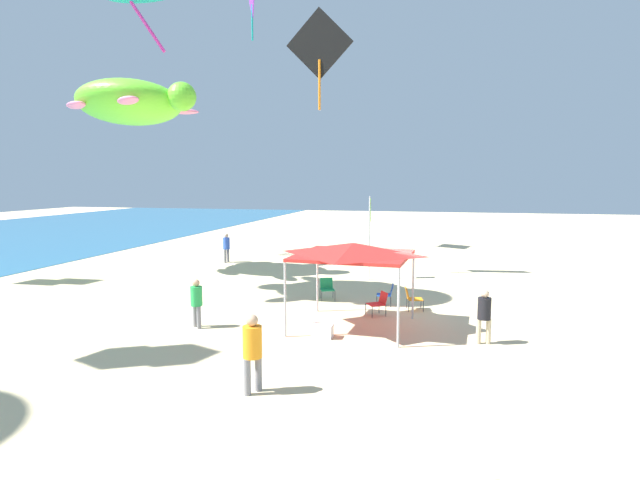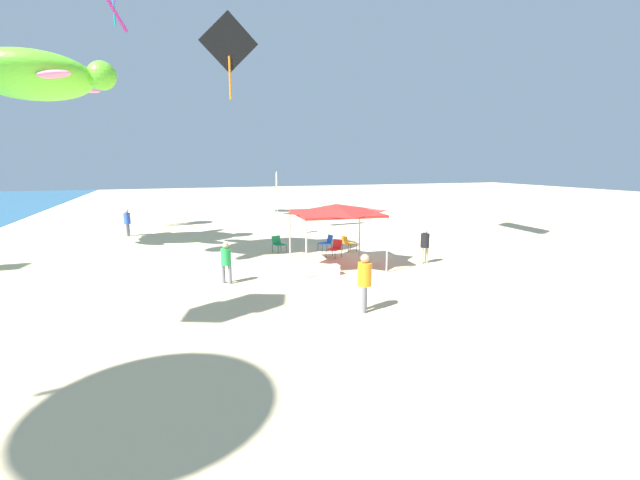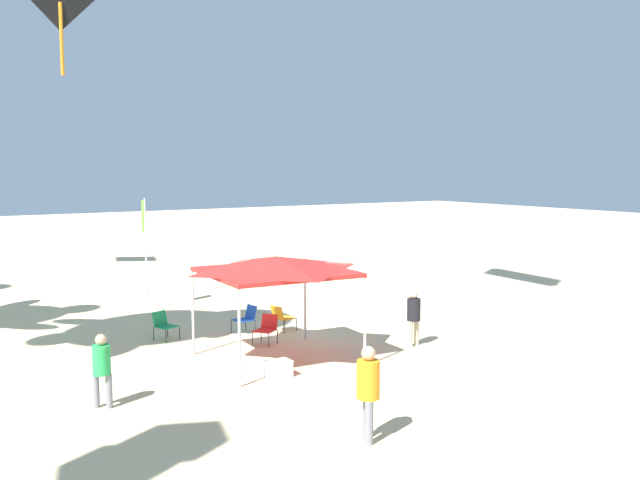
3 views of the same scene
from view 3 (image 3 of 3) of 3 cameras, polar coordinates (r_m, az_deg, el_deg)
ground at (r=19.92m, az=-2.49°, el=-8.78°), size 120.00×120.00×0.10m
canopy_tent at (r=18.14m, az=-3.58°, el=-2.08°), size 3.49×3.66×2.72m
folding_chair_near_cooler at (r=21.60m, az=-5.96°, el=-6.21°), size 0.60×0.68×0.82m
folding_chair_facing_ocean at (r=21.11m, az=-12.50°, el=-6.61°), size 0.77×0.70×0.82m
folding_chair_left_of_tent at (r=20.24m, az=-4.32°, el=-7.03°), size 0.78×0.81×0.82m
folding_chair_right_of_tent at (r=21.63m, az=-3.13°, el=-6.17°), size 0.64×0.72×0.82m
cooler_box at (r=17.17m, az=-3.39°, el=-10.34°), size 0.41×0.62×0.40m
banner_flag at (r=25.30m, az=-13.93°, el=-0.24°), size 0.36×0.06×3.93m
person_kite_handler at (r=19.99m, az=7.58°, el=-5.88°), size 0.38×0.42×1.59m
person_watching_sky at (r=15.55m, az=-17.21°, el=-9.60°), size 0.37×0.37×1.57m
person_near_umbrella at (r=13.15m, az=3.91°, el=-11.65°), size 0.44×0.42×1.78m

